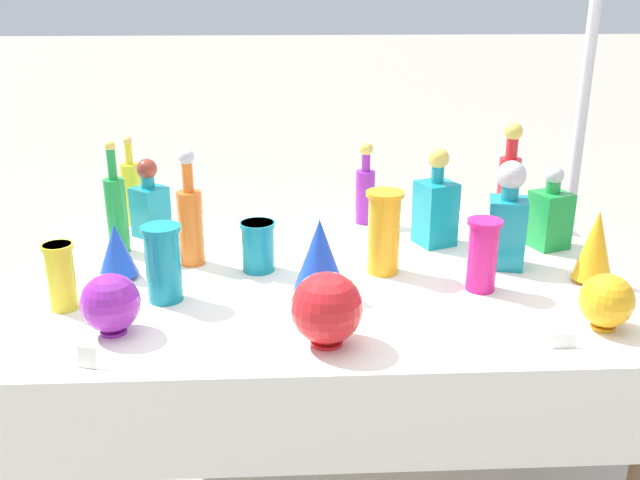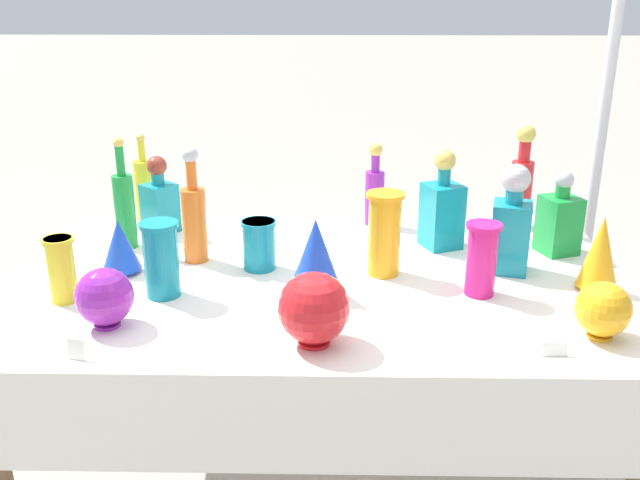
{
  "view_description": "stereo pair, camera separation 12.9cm",
  "coord_description": "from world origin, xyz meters",
  "px_view_note": "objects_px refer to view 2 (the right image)",
  "views": [
    {
      "loc": [
        -0.09,
        -1.86,
        1.54
      ],
      "look_at": [
        0.0,
        0.0,
        0.86
      ],
      "focal_mm": 40.0,
      "sensor_mm": 36.0,
      "label": 1
    },
    {
      "loc": [
        0.04,
        -1.87,
        1.54
      ],
      "look_at": [
        0.0,
        0.0,
        0.86
      ],
      "focal_mm": 40.0,
      "sensor_mm": 36.0,
      "label": 2
    }
  ],
  "objects_px": {
    "tall_bottle_4": "(194,217)",
    "round_bowl_1": "(104,297)",
    "fluted_vase_1": "(316,256)",
    "tall_bottle_2": "(145,188)",
    "slender_vase_2": "(259,243)",
    "round_bowl_2": "(314,308)",
    "round_bowl_0": "(603,309)",
    "tall_bottle_1": "(521,182)",
    "fluted_vase_2": "(600,252)",
    "square_decanter_3": "(442,209)",
    "slender_vase_1": "(384,231)",
    "slender_vase_3": "(161,257)",
    "fluted_vase_0": "(120,245)",
    "square_decanter_1": "(559,220)",
    "tall_bottle_3": "(125,207)",
    "slender_vase_0": "(61,267)",
    "square_decanter_2": "(511,225)",
    "canopy_pole": "(606,99)",
    "square_decanter_0": "(160,201)",
    "tall_bottle_0": "(375,191)",
    "slender_vase_4": "(482,257)",
    "cardboard_box_behind_left": "(401,289)"
  },
  "relations": [
    {
      "from": "tall_bottle_1",
      "to": "slender_vase_0",
      "type": "distance_m",
      "value": 1.46
    },
    {
      "from": "fluted_vase_2",
      "to": "canopy_pole",
      "type": "bearing_deg",
      "value": 71.78
    },
    {
      "from": "slender_vase_2",
      "to": "square_decanter_3",
      "type": "bearing_deg",
      "value": 19.35
    },
    {
      "from": "tall_bottle_1",
      "to": "cardboard_box_behind_left",
      "type": "bearing_deg",
      "value": 112.14
    },
    {
      "from": "tall_bottle_1",
      "to": "fluted_vase_2",
      "type": "relative_size",
      "value": 1.67
    },
    {
      "from": "tall_bottle_1",
      "to": "round_bowl_1",
      "type": "relative_size",
      "value": 2.34
    },
    {
      "from": "slender_vase_4",
      "to": "slender_vase_2",
      "type": "bearing_deg",
      "value": 164.5
    },
    {
      "from": "slender_vase_1",
      "to": "canopy_pole",
      "type": "height_order",
      "value": "canopy_pole"
    },
    {
      "from": "tall_bottle_3",
      "to": "square_decanter_3",
      "type": "distance_m",
      "value": 0.97
    },
    {
      "from": "tall_bottle_2",
      "to": "round_bowl_1",
      "type": "xyz_separation_m",
      "value": [
        0.11,
        -0.81,
        -0.04
      ]
    },
    {
      "from": "square_decanter_3",
      "to": "slender_vase_3",
      "type": "relative_size",
      "value": 1.52
    },
    {
      "from": "tall_bottle_4",
      "to": "round_bowl_1",
      "type": "bearing_deg",
      "value": -107.61
    },
    {
      "from": "tall_bottle_0",
      "to": "tall_bottle_2",
      "type": "relative_size",
      "value": 0.93
    },
    {
      "from": "square_decanter_0",
      "to": "slender_vase_1",
      "type": "distance_m",
      "value": 0.79
    },
    {
      "from": "fluted_vase_2",
      "to": "tall_bottle_4",
      "type": "bearing_deg",
      "value": 170.22
    },
    {
      "from": "square_decanter_3",
      "to": "slender_vase_1",
      "type": "height_order",
      "value": "square_decanter_3"
    },
    {
      "from": "square_decanter_3",
      "to": "slender_vase_3",
      "type": "distance_m",
      "value": 0.87
    },
    {
      "from": "slender_vase_3",
      "to": "fluted_vase_0",
      "type": "distance_m",
      "value": 0.22
    },
    {
      "from": "round_bowl_2",
      "to": "round_bowl_0",
      "type": "bearing_deg",
      "value": 3.85
    },
    {
      "from": "slender_vase_4",
      "to": "tall_bottle_2",
      "type": "bearing_deg",
      "value": 149.56
    },
    {
      "from": "square_decanter_1",
      "to": "square_decanter_2",
      "type": "relative_size",
      "value": 0.82
    },
    {
      "from": "tall_bottle_1",
      "to": "tall_bottle_3",
      "type": "distance_m",
      "value": 1.28
    },
    {
      "from": "round_bowl_0",
      "to": "canopy_pole",
      "type": "bearing_deg",
      "value": 72.07
    },
    {
      "from": "square_decanter_1",
      "to": "slender_vase_3",
      "type": "relative_size",
      "value": 1.27
    },
    {
      "from": "slender_vase_1",
      "to": "fluted_vase_2",
      "type": "bearing_deg",
      "value": -10.26
    },
    {
      "from": "fluted_vase_2",
      "to": "square_decanter_2",
      "type": "bearing_deg",
      "value": 147.93
    },
    {
      "from": "tall_bottle_3",
      "to": "round_bowl_1",
      "type": "distance_m",
      "value": 0.55
    },
    {
      "from": "tall_bottle_2",
      "to": "slender_vase_2",
      "type": "distance_m",
      "value": 0.62
    },
    {
      "from": "fluted_vase_2",
      "to": "cardboard_box_behind_left",
      "type": "height_order",
      "value": "fluted_vase_2"
    },
    {
      "from": "tall_bottle_4",
      "to": "fluted_vase_1",
      "type": "distance_m",
      "value": 0.43
    },
    {
      "from": "tall_bottle_0",
      "to": "canopy_pole",
      "type": "xyz_separation_m",
      "value": [
        0.86,
        0.34,
        0.26
      ]
    },
    {
      "from": "round_bowl_0",
      "to": "fluted_vase_0",
      "type": "bearing_deg",
      "value": 163.32
    },
    {
      "from": "tall_bottle_3",
      "to": "fluted_vase_2",
      "type": "xyz_separation_m",
      "value": [
        1.34,
        -0.3,
        -0.02
      ]
    },
    {
      "from": "square_decanter_0",
      "to": "round_bowl_2",
      "type": "height_order",
      "value": "square_decanter_0"
    },
    {
      "from": "square_decanter_1",
      "to": "slender_vase_2",
      "type": "distance_m",
      "value": 0.9
    },
    {
      "from": "square_decanter_3",
      "to": "slender_vase_1",
      "type": "xyz_separation_m",
      "value": [
        -0.19,
        -0.22,
        0.0
      ]
    },
    {
      "from": "tall_bottle_1",
      "to": "tall_bottle_3",
      "type": "xyz_separation_m",
      "value": [
        -1.26,
        -0.22,
        -0.02
      ]
    },
    {
      "from": "tall_bottle_1",
      "to": "fluted_vase_1",
      "type": "distance_m",
      "value": 0.88
    },
    {
      "from": "round_bowl_2",
      "to": "cardboard_box_behind_left",
      "type": "bearing_deg",
      "value": 77.28
    },
    {
      "from": "cardboard_box_behind_left",
      "to": "square_decanter_0",
      "type": "bearing_deg",
      "value": -136.83
    },
    {
      "from": "tall_bottle_3",
      "to": "fluted_vase_0",
      "type": "bearing_deg",
      "value": -79.02
    },
    {
      "from": "tall_bottle_0",
      "to": "square_decanter_3",
      "type": "distance_m",
      "value": 0.29
    },
    {
      "from": "tall_bottle_0",
      "to": "cardboard_box_behind_left",
      "type": "relative_size",
      "value": 0.6
    },
    {
      "from": "tall_bottle_0",
      "to": "round_bowl_0",
      "type": "distance_m",
      "value": 0.95
    },
    {
      "from": "slender_vase_0",
      "to": "fluted_vase_0",
      "type": "bearing_deg",
      "value": 63.38
    },
    {
      "from": "fluted_vase_0",
      "to": "canopy_pole",
      "type": "distance_m",
      "value": 1.8
    },
    {
      "from": "fluted_vase_1",
      "to": "round_bowl_2",
      "type": "distance_m",
      "value": 0.27
    },
    {
      "from": "tall_bottle_1",
      "to": "canopy_pole",
      "type": "height_order",
      "value": "canopy_pole"
    },
    {
      "from": "tall_bottle_1",
      "to": "slender_vase_4",
      "type": "xyz_separation_m",
      "value": [
        -0.23,
        -0.56,
        -0.05
      ]
    },
    {
      "from": "slender_vase_3",
      "to": "canopy_pole",
      "type": "bearing_deg",
      "value": 32.98
    }
  ]
}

